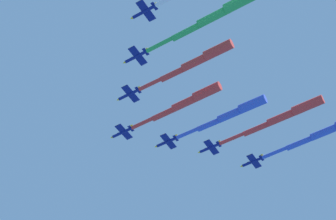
% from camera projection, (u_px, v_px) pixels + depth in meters
% --- Properties ---
extents(jet_lead, '(13.64, 47.67, 3.68)m').
position_uv_depth(jet_lead, '(185.00, 103.00, 223.07)').
color(jet_lead, navy).
extents(jet_port_inner, '(13.33, 47.59, 3.66)m').
position_uv_depth(jet_port_inner, '(195.00, 62.00, 213.11)').
color(jet_port_inner, navy).
extents(jet_starboard_inner, '(12.80, 47.21, 3.67)m').
position_uv_depth(jet_starboard_inner, '(230.00, 115.00, 226.76)').
color(jet_starboard_inner, navy).
extents(jet_port_mid, '(14.28, 51.81, 3.67)m').
position_uv_depth(jet_port_mid, '(213.00, 17.00, 200.24)').
color(jet_port_mid, navy).
extents(jet_starboard_mid, '(14.11, 52.64, 3.68)m').
position_uv_depth(jet_starboard_mid, '(282.00, 117.00, 230.03)').
color(jet_starboard_mid, navy).
extents(jet_starboard_outer, '(14.42, 52.13, 3.65)m').
position_uv_depth(jet_starboard_outer, '(325.00, 132.00, 231.19)').
color(jet_starboard_outer, navy).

